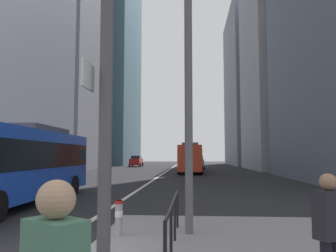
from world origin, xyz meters
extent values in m
plane|color=black|center=(0.00, 20.00, 0.00)|extent=(160.00, 160.00, 0.00)
cube|color=beige|center=(0.00, 30.00, 0.01)|extent=(0.20, 80.00, 0.01)
cube|color=slate|center=(-16.00, 65.90, 25.76)|extent=(12.93, 21.73, 51.51)
cube|color=gray|center=(17.00, 64.01, 16.14)|extent=(11.72, 22.64, 32.28)
cube|color=blue|center=(-4.07, 6.75, 1.73)|extent=(2.78, 11.47, 2.75)
cube|color=black|center=(-4.07, 6.75, 2.07)|extent=(2.82, 11.24, 1.10)
cube|color=#4C4C51|center=(-4.12, 8.46, 3.25)|extent=(1.85, 4.15, 0.30)
cylinder|color=black|center=(-2.96, 10.43, 0.50)|extent=(0.32, 1.01, 1.00)
cylinder|color=black|center=(-5.36, 10.37, 0.50)|extent=(0.32, 1.01, 1.00)
cube|color=red|center=(3.06, 32.95, 1.73)|extent=(2.65, 11.49, 2.75)
cube|color=black|center=(3.06, 32.95, 2.07)|extent=(2.68, 11.26, 1.10)
cube|color=#4C4C51|center=(3.04, 31.23, 3.25)|extent=(1.80, 4.15, 0.30)
cylinder|color=black|center=(1.91, 36.63, 0.50)|extent=(0.31, 1.00, 1.00)
cylinder|color=black|center=(4.31, 36.60, 0.50)|extent=(0.31, 1.00, 1.00)
cylinder|color=black|center=(1.81, 29.30, 0.50)|extent=(0.31, 1.00, 1.00)
cylinder|color=black|center=(4.21, 29.27, 0.50)|extent=(0.31, 1.00, 1.00)
cube|color=maroon|center=(-6.59, 52.24, 0.87)|extent=(1.78, 4.49, 1.10)
cube|color=black|center=(-6.59, 52.39, 1.68)|extent=(1.50, 2.42, 0.52)
cylinder|color=black|center=(-5.68, 50.72, 0.32)|extent=(0.22, 0.64, 0.64)
cylinder|color=black|center=(-7.50, 50.72, 0.32)|extent=(0.22, 0.64, 0.64)
cylinder|color=black|center=(-5.68, 53.77, 0.32)|extent=(0.22, 0.64, 0.64)
cylinder|color=black|center=(-7.50, 53.77, 0.32)|extent=(0.22, 0.64, 0.64)
cube|color=#B2A899|center=(4.02, 43.90, 0.87)|extent=(1.85, 4.53, 1.10)
cube|color=black|center=(4.03, 43.75, 1.68)|extent=(1.53, 2.45, 0.52)
cylinder|color=black|center=(3.09, 45.41, 0.32)|extent=(0.23, 0.64, 0.64)
cylinder|color=black|center=(4.91, 45.44, 0.32)|extent=(0.23, 0.64, 0.64)
cylinder|color=black|center=(3.14, 42.35, 0.32)|extent=(0.23, 0.64, 0.64)
cylinder|color=black|center=(4.96, 42.38, 0.32)|extent=(0.23, 0.64, 0.64)
cylinder|color=#515156|center=(1.78, -1.50, 3.15)|extent=(0.22, 0.22, 6.00)
cube|color=white|center=(1.53, -1.68, 3.35)|extent=(0.04, 0.60, 0.44)
cylinder|color=#56565B|center=(3.12, 1.60, 4.15)|extent=(0.20, 0.20, 8.00)
cylinder|color=#B21E19|center=(1.66, -2.16, 0.91)|extent=(0.20, 0.20, 0.08)
cylinder|color=#99999E|center=(1.43, 1.26, 0.57)|extent=(0.18, 0.18, 0.83)
cylinder|color=white|center=(1.43, 1.26, 0.66)|extent=(0.19, 0.19, 0.15)
cylinder|color=#B21E19|center=(1.43, 1.26, 0.94)|extent=(0.20, 0.20, 0.08)
cylinder|color=black|center=(2.80, -0.52, 0.62)|extent=(0.06, 0.06, 0.95)
cylinder|color=black|center=(2.80, 0.87, 0.62)|extent=(0.06, 0.06, 0.95)
cylinder|color=black|center=(2.80, 2.27, 0.62)|extent=(0.06, 0.06, 0.95)
cylinder|color=black|center=(2.80, 0.17, 1.10)|extent=(0.06, 4.19, 0.06)
sphere|color=tan|center=(2.36, -4.87, 1.81)|extent=(0.24, 0.24, 0.24)
cube|color=#232328|center=(5.00, -2.24, 1.29)|extent=(0.45, 0.39, 0.63)
sphere|color=#9E7556|center=(5.00, -2.24, 1.72)|extent=(0.23, 0.23, 0.23)
camera|label=1|loc=(3.19, -6.90, 2.08)|focal=36.05mm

